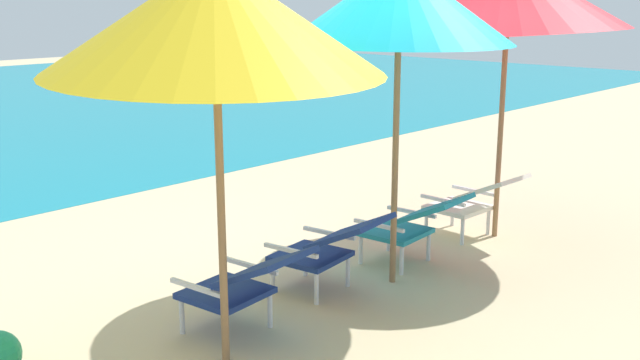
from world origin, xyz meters
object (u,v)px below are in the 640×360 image
object	(u,v)px
beach_umbrella_left	(215,17)
lounge_chair_near_right	(413,222)
lounge_chair_near_left	(329,245)
lounge_chair_far_right	(474,198)
lounge_chair_far_left	(244,282)
beach_umbrella_center	(399,2)

from	to	relation	value
beach_umbrella_left	lounge_chair_near_right	bearing A→B (deg)	3.84
lounge_chair_near_left	lounge_chair_far_right	xyz separation A→B (m)	(1.96, -0.10, 0.00)
lounge_chair_far_left	beach_umbrella_left	xyz separation A→B (m)	(-0.32, -0.18, 1.75)
lounge_chair_far_right	beach_umbrella_left	bearing A→B (deg)	-177.02
lounge_chair_near_left	lounge_chair_far_left	bearing A→B (deg)	-174.79
lounge_chair_near_right	beach_umbrella_left	xyz separation A→B (m)	(-2.21, -0.15, 1.75)
beach_umbrella_left	lounge_chair_near_left	bearing A→B (deg)	11.72
lounge_chair_far_left	beach_umbrella_center	distance (m)	2.36
beach_umbrella_center	lounge_chair_near_right	bearing A→B (deg)	13.20
lounge_chair_far_right	beach_umbrella_center	bearing A→B (deg)	-175.47
lounge_chair_far_left	beach_umbrella_center	size ratio (longest dim) A/B	0.36
lounge_chair_near_right	beach_umbrella_center	distance (m)	1.86
lounge_chair_far_left	beach_umbrella_left	bearing A→B (deg)	-151.11
lounge_chair_near_right	lounge_chair_far_right	world-z (taller)	same
lounge_chair_near_left	lounge_chair_near_right	world-z (taller)	same
beach_umbrella_left	beach_umbrella_center	bearing A→B (deg)	1.77
lounge_chair_near_left	lounge_chair_near_right	xyz separation A→B (m)	(0.94, -0.11, 0.00)
lounge_chair_far_right	lounge_chair_far_left	bearing A→B (deg)	179.82
lounge_chair_far_left	lounge_chair_near_left	distance (m)	0.95
lounge_chair_far_left	lounge_chair_far_right	distance (m)	2.91
lounge_chair_far_left	lounge_chair_far_right	world-z (taller)	same
beach_umbrella_center	lounge_chair_far_right	bearing A→B (deg)	4.53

